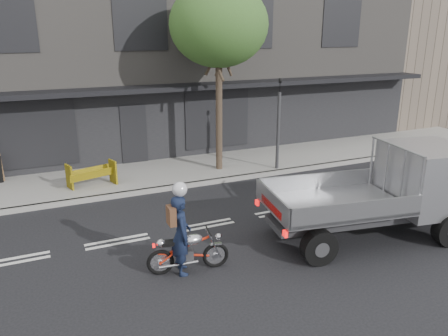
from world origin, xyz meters
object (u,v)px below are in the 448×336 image
street_tree (219,25)px  construction_barrier (92,176)px  motorcycle (188,251)px  rider (181,235)px  traffic_light_pole (278,129)px  flatbed_ute (411,183)px

street_tree → construction_barrier: (-4.64, -0.29, -4.70)m
motorcycle → rider: (-0.15, 0.00, 0.42)m
traffic_light_pole → construction_barrier: 6.75m
motorcycle → construction_barrier: bearing=110.9°
rider → street_tree: bearing=-20.6°
motorcycle → rider: bearing=-171.0°
construction_barrier → street_tree: bearing=3.6°
traffic_light_pole → rider: 7.76m
rider → flatbed_ute: 6.09m
motorcycle → construction_barrier: construction_barrier is taller
flatbed_ute → rider: bearing=-175.5°
motorcycle → rider: size_ratio=1.01×
construction_barrier → motorcycle: bearing=-78.2°
motorcycle → flatbed_ute: 5.99m
traffic_light_pole → rider: bearing=-135.9°
traffic_light_pole → construction_barrier: size_ratio=2.32×
street_tree → flatbed_ute: street_tree is taller
street_tree → rider: bearing=-119.7°
street_tree → traffic_light_pole: size_ratio=1.93×
street_tree → construction_barrier: size_ratio=4.47×
street_tree → rider: (-3.55, -6.23, -4.38)m
motorcycle → construction_barrier: (-1.24, 5.94, 0.09)m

